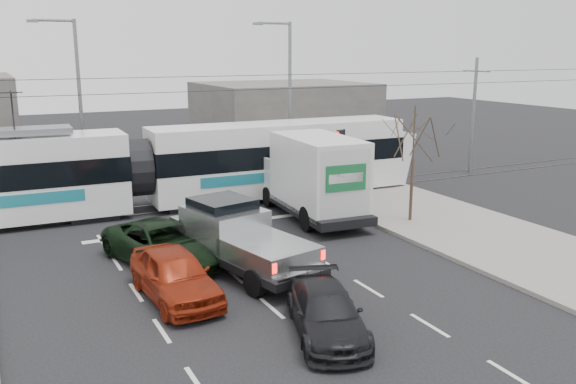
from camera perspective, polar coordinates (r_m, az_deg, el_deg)
name	(u,v)px	position (r m, az deg, el deg)	size (l,w,h in m)	color
ground	(279,268)	(21.44, -0.82, -7.09)	(120.00, 120.00, 0.00)	black
sidewalk_right	(475,232)	(26.41, 17.07, -3.60)	(6.00, 60.00, 0.15)	gray
rails	(191,204)	(30.36, -9.09, -1.15)	(60.00, 1.60, 0.03)	#33302D
building_right	(283,116)	(47.21, -0.44, 7.14)	(12.00, 10.00, 5.00)	slate
bare_tree	(414,137)	(26.57, 11.69, 5.03)	(2.40, 2.40, 5.00)	#47382B
traffic_signal	(341,150)	(29.32, 5.02, 3.91)	(0.44, 0.44, 3.60)	black
street_lamp_near	(287,91)	(35.99, -0.09, 9.46)	(2.38, 0.25, 9.00)	slate
street_lamp_far	(76,95)	(34.50, -19.22, 8.58)	(2.38, 0.25, 9.00)	slate
catenary	(188,126)	(29.66, -9.36, 6.11)	(60.00, 0.20, 7.00)	black
tram	(137,169)	(29.19, -13.99, 2.08)	(27.92, 3.61, 5.68)	white
silver_pickup	(236,236)	(21.14, -4.85, -4.11)	(3.54, 6.75, 2.34)	black
box_truck	(312,177)	(27.40, 2.26, 1.41)	(3.08, 7.66, 3.75)	black
navy_pickup	(316,182)	(29.88, 2.61, 0.94)	(2.77, 5.59, 2.26)	black
green_car	(162,244)	(21.99, -11.67, -4.81)	(2.46, 5.33, 1.48)	black
red_car	(175,275)	(18.91, -10.54, -7.64)	(1.83, 4.54, 1.55)	maroon
dark_car	(327,313)	(16.49, 3.64, -11.21)	(1.74, 4.27, 1.24)	black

